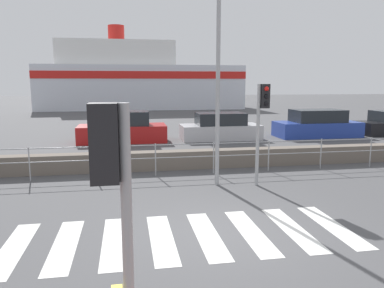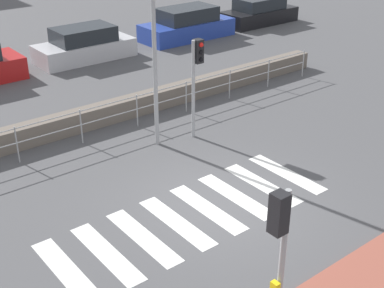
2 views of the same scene
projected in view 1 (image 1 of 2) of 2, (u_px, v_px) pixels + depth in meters
ground_plane at (224, 234)px, 7.46m from camera, size 160.00×160.00×0.00m
crosswalk at (185, 236)px, 7.33m from camera, size 6.75×2.40×0.01m
seawall at (181, 160)px, 13.07m from camera, size 19.16×0.55×0.63m
harbor_fence at (185, 153)px, 12.15m from camera, size 17.29×0.04×1.06m
traffic_light_near at (114, 193)px, 3.26m from camera, size 0.34×0.32×2.82m
traffic_light_far at (262, 112)px, 10.64m from camera, size 0.34×0.32×2.94m
streetlamp at (221, 42)px, 10.15m from camera, size 0.32×1.35×6.60m
ferry_boat at (137, 81)px, 43.12m from camera, size 22.49×8.05×9.26m
parked_car_red at (122, 129)px, 18.90m from camera, size 4.38×1.84×1.55m
parked_car_silver at (220, 128)px, 19.78m from camera, size 4.17×1.81×1.40m
parked_car_blue at (317, 125)px, 20.72m from camera, size 4.59×1.89×1.50m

